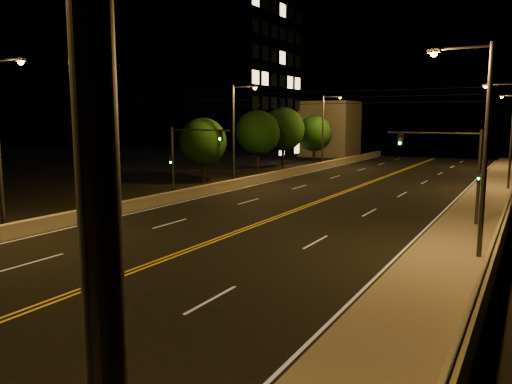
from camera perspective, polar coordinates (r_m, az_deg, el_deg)
The scene contains 22 objects.
road at distance 27.00m, azimuth -1.64°, elevation -4.41°, with size 18.00×120.00×0.02m, color black.
sidewalk at distance 23.49m, azimuth 21.77°, elevation -6.58°, with size 3.60×120.00×0.30m, color gray.
curb at distance 23.80m, azimuth 17.28°, elevation -6.36°, with size 0.14×120.00×0.15m, color gray.
parapet_wall at distance 23.20m, azimuth 25.91°, elevation -5.35°, with size 0.30×120.00×1.00m, color #A49A88.
jersey_barrier at distance 32.46m, azimuth -15.57°, elevation -1.86°, with size 0.45×120.00×0.80m, color #A49A88.
distant_building_left at distance 83.03m, azimuth 8.46°, elevation 7.13°, with size 8.00×8.00×8.87m, color gray.
parapet_rail at distance 23.09m, azimuth 26.00°, elevation -4.07°, with size 0.06×0.06×120.00m, color black.
lane_markings at distance 26.94m, azimuth -1.72°, elevation -4.41°, with size 17.32×116.00×0.00m.
streetlight_0 at distance 2.69m, azimuth -21.35°, elevation -8.31°, with size 2.55×0.28×8.95m.
streetlight_1 at distance 22.16m, azimuth 24.12°, elevation 5.62°, with size 2.55×0.28×8.95m.
streetlight_2 at distance 45.90m, azimuth 26.89°, elevation 6.44°, with size 2.55×0.28×8.95m.
streetlight_4 at distance 28.22m, azimuth -27.14°, elevation 5.84°, with size 2.55×0.28×8.95m.
streetlight_5 at distance 44.89m, azimuth -2.28°, elevation 7.29°, with size 2.55×0.28×8.95m.
streetlight_6 at distance 64.25m, azimuth 7.89°, elevation 7.51°, with size 2.55×0.28×8.95m.
traffic_signal_right at distance 29.39m, azimuth 22.10°, elevation 2.88°, with size 5.11×0.31×5.41m.
traffic_signal_left at distance 36.69m, azimuth -8.21°, elevation 4.35°, with size 5.11×0.31×5.41m.
overhead_wires at distance 34.87m, azimuth 6.48°, elevation 10.62°, with size 22.00×0.03×0.83m.
building_tower at distance 72.50m, azimuth -6.19°, elevation 13.39°, with size 24.00×15.00×26.12m.
tree_0 at distance 47.61m, azimuth -6.09°, elevation 5.72°, with size 4.53×4.53×6.14m.
tree_1 at distance 57.37m, azimuth 0.15°, elevation 6.75°, with size 5.19×5.19×7.03m.
tree_2 at distance 64.45m, azimuth 3.12°, elevation 7.18°, with size 5.55×5.55×7.52m.
tree_3 at distance 68.00m, azimuth 6.67°, elevation 6.65°, with size 4.80×4.80×6.51m.
Camera 1 is at (13.53, -2.61, 5.92)m, focal length 35.00 mm.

